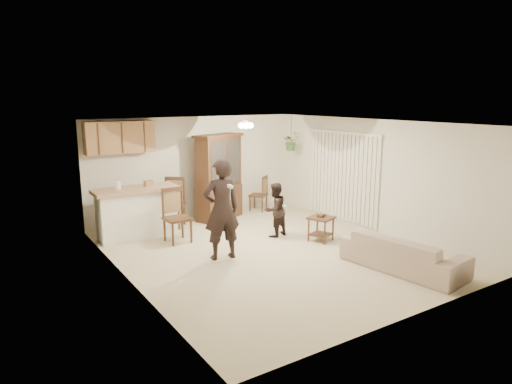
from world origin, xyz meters
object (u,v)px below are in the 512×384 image
china_hutch (219,178)px  child (275,206)px  side_table (321,228)px  sofa (403,249)px  chair_hutch_left (173,213)px  adult (222,212)px  chair_hutch_right (258,201)px  chair_bar (178,227)px

china_hutch → child: bearing=-102.3°
china_hutch → side_table: 2.99m
side_table → child: bearing=128.6°
child → side_table: bearing=116.1°
sofa → china_hutch: (-1.05, 4.75, 0.67)m
side_table → chair_hutch_left: 3.46m
adult → chair_hutch_right: bearing=-125.6°
sofa → china_hutch: size_ratio=0.90×
china_hutch → sofa: bearing=-98.7°
china_hutch → chair_hutch_left: bearing=161.2°
adult → chair_hutch_right: size_ratio=1.93×
child → chair_hutch_left: child is taller
china_hutch → chair_hutch_right: china_hutch is taller
adult → chair_hutch_left: adult is taller
sofa → chair_hutch_left: 5.24m
chair_bar → chair_hutch_right: chair_bar is taller
child → side_table: size_ratio=2.22×
sofa → adult: (-2.37, 2.22, 0.53)m
adult → chair_hutch_right: (2.58, 2.71, -0.64)m
sofa → china_hutch: 4.92m
chair_hutch_left → chair_hutch_right: 2.53m
chair_hutch_left → adult: bearing=-50.9°
china_hutch → chair_hutch_right: (1.26, 0.18, -0.77)m
side_table → chair_hutch_right: 2.93m
adult → chair_hutch_left: 2.55m
chair_bar → sofa: bearing=-55.1°
chair_hutch_left → chair_hutch_right: chair_hutch_left is taller
child → chair_bar: bearing=-34.5°
child → china_hutch: bearing=-93.7°
child → chair_hutch_left: 2.48m
chair_hutch_left → chair_hutch_right: bearing=45.6°
sofa → chair_bar: (-2.67, 3.58, -0.05)m
adult → side_table: adult is taller
china_hutch → chair_hutch_left: 1.44m
chair_hutch_left → chair_bar: bearing=-67.5°
adult → child: 1.74m
china_hutch → chair_bar: size_ratio=1.86×
adult → side_table: size_ratio=2.96×
sofa → chair_hutch_right: chair_hutch_right is taller
sofa → china_hutch: china_hutch is taller
sofa → child: child is taller
side_table → chair_hutch_left: size_ratio=0.53×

